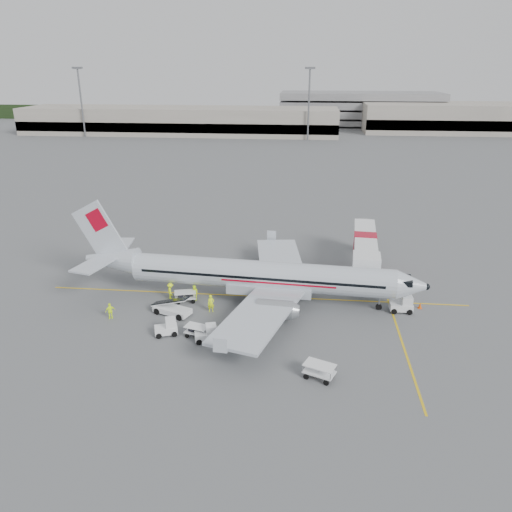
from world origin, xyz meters
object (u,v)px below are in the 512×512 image
at_px(jet_bridge, 364,253).
at_px(tug_aft, 166,327).
at_px(belt_loader, 172,302).
at_px(tug_fore, 401,304).
at_px(aircraft, 261,257).
at_px(tug_mid, 206,333).

relative_size(jet_bridge, tug_aft, 8.53).
bearing_deg(belt_loader, tug_aft, -61.82).
bearing_deg(belt_loader, tug_fore, 29.07).
xyz_separation_m(aircraft, belt_loader, (-8.37, -3.96, -3.52)).
distance_m(belt_loader, tug_fore, 22.57).
height_order(aircraft, tug_mid, aircraft).
distance_m(jet_bridge, tug_mid, 23.63).
bearing_deg(tug_mid, belt_loader, 116.84).
bearing_deg(aircraft, belt_loader, -150.37).
height_order(tug_fore, tug_aft, tug_fore).
xyz_separation_m(jet_bridge, tug_fore, (2.71, -10.35, -1.41)).
xyz_separation_m(aircraft, jet_bridge, (11.30, 9.28, -2.60)).
distance_m(aircraft, tug_mid, 10.35).
distance_m(aircraft, tug_aft, 11.89).
relative_size(belt_loader, tug_fore, 2.25).
bearing_deg(tug_aft, jet_bridge, 22.61).
height_order(belt_loader, tug_fore, belt_loader).
bearing_deg(tug_mid, aircraft, 48.62).
distance_m(aircraft, tug_fore, 14.62).
relative_size(belt_loader, tug_aft, 2.44).
relative_size(aircraft, belt_loader, 7.14).
bearing_deg(tug_fore, aircraft, 175.26).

